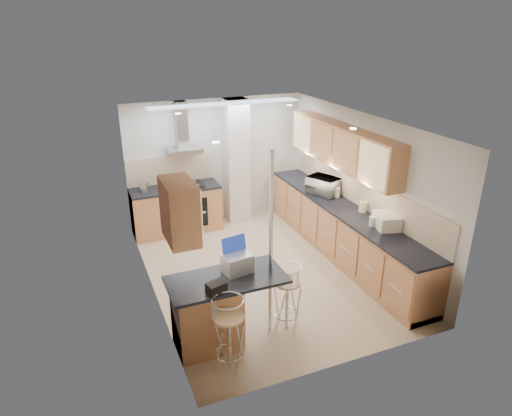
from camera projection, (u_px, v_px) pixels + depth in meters
name	position (u px, v px, depth m)	size (l,w,h in m)	color
ground	(263.00, 271.00, 7.62)	(4.80, 4.80, 0.00)	tan
room_shell	(273.00, 175.00, 7.46)	(3.64, 4.84, 2.51)	beige
right_counter	(342.00, 231.00, 7.97)	(0.63, 4.40, 0.92)	#C2814D
back_counter	(176.00, 209.00, 8.90)	(1.70, 0.63, 0.92)	#C2814D
peninsula	(227.00, 310.00, 5.80)	(1.47, 0.72, 0.94)	#C2814D
microwave	(324.00, 185.00, 8.35)	(0.57, 0.38, 0.31)	silver
laptop	(237.00, 263.00, 5.72)	(0.35, 0.26, 0.24)	#A7ABAF
bag	(216.00, 287.00, 5.32)	(0.22, 0.16, 0.12)	black
bar_stool_near	(229.00, 334.00, 5.34)	(0.40, 0.40, 0.97)	#DAB375
bar_stool_end	(287.00, 297.00, 6.06)	(0.39, 0.39, 0.94)	#DAB375
jar_a	(337.00, 192.00, 8.22)	(0.12, 0.12, 0.18)	silver
jar_b	(324.00, 190.00, 8.32)	(0.11, 0.11, 0.17)	silver
jar_c	(363.00, 207.00, 7.58)	(0.14, 0.14, 0.18)	beige
jar_d	(372.00, 221.00, 7.06)	(0.10, 0.10, 0.16)	silver
bread_bin	(387.00, 221.00, 6.99)	(0.33, 0.42, 0.22)	silver
kettle	(144.00, 187.00, 8.44)	(0.16, 0.16, 0.20)	#A6A9AA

